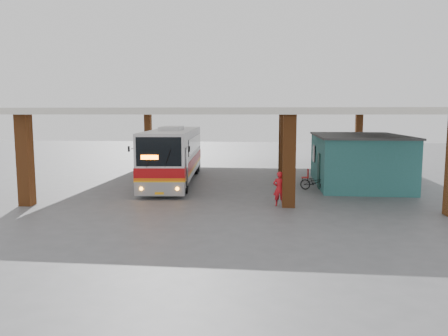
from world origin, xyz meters
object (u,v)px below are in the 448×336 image
Objects in this scene: coach_bus at (174,154)px; motorcycle at (315,182)px; pedestrian at (279,189)px; red_chair at (307,175)px.

coach_bus is 9.17m from motorcycle.
coach_bus is 7.57× the size of pedestrian.
red_chair is (1.92, 8.01, -0.45)m from pedestrian.
coach_bus reaches higher than red_chair.
motorcycle is 4.98m from pedestrian.
motorcycle is at bearing -89.20° from red_chair.
red_chair is at bearing -107.14° from pedestrian.
red_chair is (-0.21, 3.53, -0.09)m from motorcycle.
coach_bus is 8.76m from red_chair.
pedestrian reaches higher than motorcycle.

